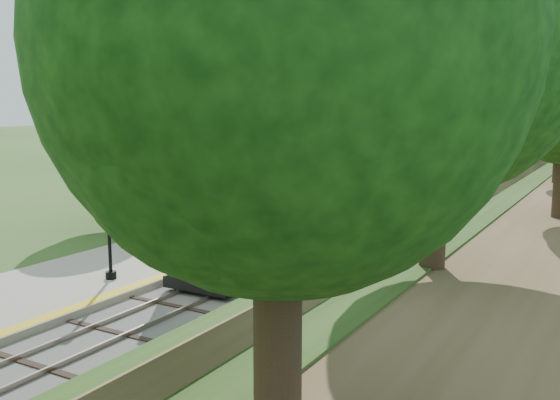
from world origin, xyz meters
The scene contains 9 objects.
trackbed centered at (2.00, 60.00, 0.07)m, with size 9.50×170.00×0.28m.
platform centered at (-5.20, 16.00, 0.19)m, with size 6.40×68.00×0.38m, color gray.
yellow_stripe centered at (-2.35, 16.00, 0.39)m, with size 0.55×68.00×0.01m, color gold.
station_building centered at (-14.00, 30.00, 4.09)m, with size 8.60×6.60×8.00m.
signal_gantry centered at (2.47, 54.99, 4.82)m, with size 8.40×0.38×6.20m.
trees_behind_platform centered at (-11.17, 20.67, 4.53)m, with size 7.82×53.32×7.21m.
train centered at (0.00, 69.51, 2.30)m, with size 3.06×122.62×4.50m.
lamppost_far centered at (-3.85, 8.81, 2.38)m, with size 0.44×0.44×4.48m.
signal_farside centered at (6.20, 25.94, 3.75)m, with size 0.33×0.26×5.95m.
Camera 1 is at (14.26, -8.86, 7.41)m, focal length 40.00 mm.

